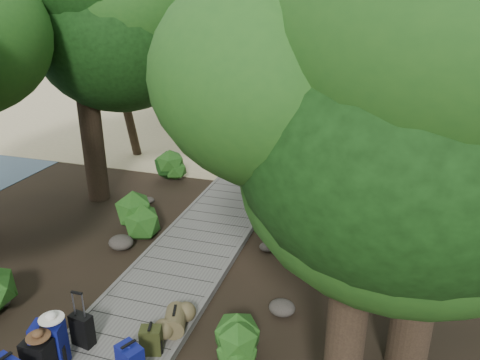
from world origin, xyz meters
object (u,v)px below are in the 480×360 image
(backpack_left_b, at_px, (39,359))
(duffel_right_khaki, at_px, (175,320))
(kayak, at_px, (222,125))
(backpack_right_d, at_px, (151,339))
(suitcase_on_boardwalk, at_px, (82,330))
(lone_suitcase_on_sand, at_px, (284,148))
(sun_lounger, at_px, (375,141))
(backpack_left_c, at_px, (49,343))

(backpack_left_b, height_order, duffel_right_khaki, backpack_left_b)
(backpack_left_b, bearing_deg, duffel_right_khaki, 46.67)
(duffel_right_khaki, xyz_separation_m, kayak, (-3.71, 12.92, -0.14))
(backpack_left_b, distance_m, duffel_right_khaki, 2.18)
(backpack_right_d, height_order, suitcase_on_boardwalk, suitcase_on_boardwalk)
(backpack_right_d, distance_m, kayak, 14.00)
(backpack_left_b, xyz_separation_m, kayak, (-2.27, 14.55, -0.34))
(backpack_right_d, height_order, lone_suitcase_on_sand, lone_suitcase_on_sand)
(backpack_left_b, relative_size, kayak, 0.27)
(kayak, bearing_deg, backpack_left_b, -103.20)
(backpack_left_b, relative_size, duffel_right_khaki, 1.37)
(backpack_right_d, distance_m, suitcase_on_boardwalk, 1.17)
(duffel_right_khaki, bearing_deg, sun_lounger, 58.77)
(suitcase_on_boardwalk, relative_size, kayak, 0.20)
(duffel_right_khaki, xyz_separation_m, lone_suitcase_on_sand, (-0.28, 9.96, 0.03))
(backpack_left_b, height_order, suitcase_on_boardwalk, backpack_left_b)
(duffel_right_khaki, relative_size, lone_suitcase_on_sand, 0.90)
(backpack_left_b, relative_size, sun_lounger, 0.37)
(backpack_right_d, bearing_deg, duffel_right_khaki, 60.67)
(duffel_right_khaki, distance_m, kayak, 13.44)
(lone_suitcase_on_sand, distance_m, sun_lounger, 3.61)
(backpack_left_c, xyz_separation_m, backpack_right_d, (1.34, 0.73, -0.17))
(duffel_right_khaki, height_order, suitcase_on_boardwalk, suitcase_on_boardwalk)
(duffel_right_khaki, height_order, lone_suitcase_on_sand, lone_suitcase_on_sand)
(backpack_right_d, bearing_deg, backpack_left_b, -158.94)
(backpack_left_b, relative_size, lone_suitcase_on_sand, 1.23)
(suitcase_on_boardwalk, bearing_deg, lone_suitcase_on_sand, 93.65)
(lone_suitcase_on_sand, relative_size, sun_lounger, 0.30)
(lone_suitcase_on_sand, distance_m, kayak, 4.53)
(backpack_left_b, bearing_deg, sun_lounger, 70.42)
(backpack_right_d, xyz_separation_m, sun_lounger, (2.98, 12.39, -0.02))
(kayak, bearing_deg, suitcase_on_boardwalk, -102.08)
(backpack_right_d, bearing_deg, suitcase_on_boardwalk, 171.48)
(backpack_left_b, distance_m, backpack_right_d, 1.66)
(kayak, bearing_deg, duffel_right_khaki, -96.04)
(suitcase_on_boardwalk, relative_size, lone_suitcase_on_sand, 0.90)
(kayak, bearing_deg, sun_lounger, -31.94)
(suitcase_on_boardwalk, bearing_deg, backpack_left_c, -98.45)
(suitcase_on_boardwalk, height_order, kayak, suitcase_on_boardwalk)
(lone_suitcase_on_sand, xyz_separation_m, sun_lounger, (3.12, 1.82, 0.02))
(backpack_left_c, relative_size, backpack_right_d, 1.67)
(backpack_left_c, distance_m, backpack_right_d, 1.53)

